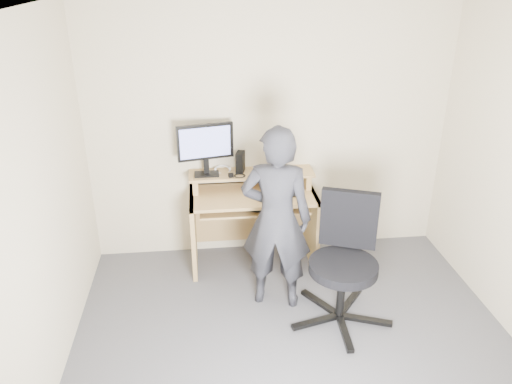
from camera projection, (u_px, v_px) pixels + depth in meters
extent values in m
plane|color=#56555B|center=(300.00, 363.00, 3.75)|extent=(3.50, 3.50, 0.00)
cube|color=beige|center=(270.00, 133.00, 4.81)|extent=(3.50, 0.02, 2.50)
cube|color=white|center=(317.00, 11.00, 2.71)|extent=(3.50, 3.50, 0.02)
cube|color=tan|center=(194.00, 232.00, 4.83)|extent=(0.04, 0.60, 0.75)
cube|color=tan|center=(311.00, 225.00, 4.94)|extent=(0.04, 0.60, 0.75)
cube|color=tan|center=(253.00, 195.00, 4.73)|extent=(1.20, 0.60, 0.03)
cube|color=tan|center=(254.00, 208.00, 4.70)|extent=(1.02, 0.38, 0.02)
cube|color=tan|center=(195.00, 183.00, 4.78)|extent=(0.05, 0.28, 0.15)
cube|color=tan|center=(306.00, 178.00, 4.89)|extent=(0.05, 0.28, 0.15)
cube|color=tan|center=(251.00, 173.00, 4.80)|extent=(1.20, 0.30, 0.02)
cube|color=tan|center=(250.00, 211.00, 5.12)|extent=(1.20, 0.03, 0.65)
cube|color=black|center=(207.00, 174.00, 4.73)|extent=(0.23, 0.15, 0.02)
cube|color=black|center=(206.00, 165.00, 4.72)|extent=(0.05, 0.04, 0.15)
cube|color=black|center=(205.00, 142.00, 4.59)|extent=(0.52, 0.15, 0.34)
cube|color=#8B96F1|center=(205.00, 143.00, 4.57)|extent=(0.46, 0.11, 0.28)
cube|color=black|center=(240.00, 162.00, 4.77)|extent=(0.10, 0.14, 0.20)
cylinder|color=silver|center=(272.00, 161.00, 4.80)|extent=(0.09, 0.09, 0.18)
cube|color=black|center=(280.00, 171.00, 4.82)|extent=(0.07, 0.13, 0.01)
cube|color=black|center=(231.00, 175.00, 4.68)|extent=(0.05, 0.05, 0.03)
torus|color=silver|center=(223.00, 170.00, 4.83)|extent=(0.20, 0.20, 0.06)
cube|color=black|center=(251.00, 206.00, 4.68)|extent=(0.49, 0.32, 0.03)
ellipsoid|color=black|center=(295.00, 194.00, 4.67)|extent=(0.11, 0.09, 0.04)
cube|color=black|center=(366.00, 320.00, 4.14)|extent=(0.42, 0.20, 0.03)
cube|color=black|center=(350.00, 302.00, 4.36)|extent=(0.31, 0.36, 0.03)
cube|color=black|center=(320.00, 303.00, 4.35)|extent=(0.28, 0.39, 0.03)
cube|color=black|center=(315.00, 322.00, 4.11)|extent=(0.42, 0.16, 0.03)
cube|color=black|center=(345.00, 333.00, 3.99)|extent=(0.08, 0.43, 0.03)
cylinder|color=black|center=(341.00, 292.00, 4.09)|extent=(0.07, 0.07, 0.45)
cylinder|color=black|center=(343.00, 267.00, 3.99)|extent=(0.56, 0.56, 0.08)
cube|color=black|center=(349.00, 219.00, 4.08)|extent=(0.46, 0.23, 0.50)
imported|color=black|center=(276.00, 219.00, 4.12)|extent=(0.67, 0.52, 1.62)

